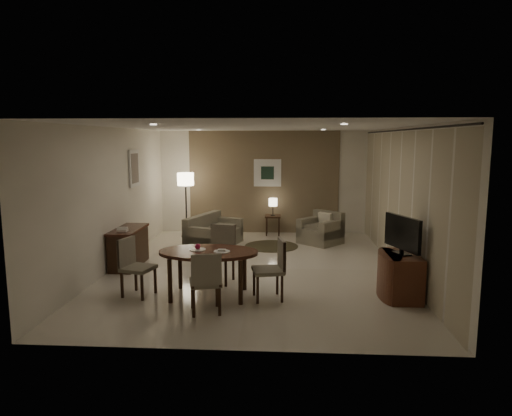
# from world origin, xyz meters

# --- Properties ---
(room_shell) EXTENTS (5.50, 7.00, 2.70)m
(room_shell) POSITION_xyz_m (0.00, 0.40, 1.35)
(room_shell) COLOR beige
(room_shell) RESTS_ON ground
(taupe_accent) EXTENTS (3.96, 0.03, 2.70)m
(taupe_accent) POSITION_xyz_m (0.00, 3.48, 1.35)
(taupe_accent) COLOR #756549
(taupe_accent) RESTS_ON wall_back
(curtain_wall) EXTENTS (0.08, 6.70, 2.58)m
(curtain_wall) POSITION_xyz_m (2.68, 0.00, 1.32)
(curtain_wall) COLOR #BFB495
(curtain_wall) RESTS_ON wall_right
(curtain_rod) EXTENTS (0.03, 6.80, 0.03)m
(curtain_rod) POSITION_xyz_m (2.68, 0.00, 2.64)
(curtain_rod) COLOR black
(curtain_rod) RESTS_ON wall_right
(art_back_frame) EXTENTS (0.72, 0.03, 0.72)m
(art_back_frame) POSITION_xyz_m (0.10, 3.46, 1.60)
(art_back_frame) COLOR silver
(art_back_frame) RESTS_ON wall_back
(art_back_canvas) EXTENTS (0.34, 0.01, 0.34)m
(art_back_canvas) POSITION_xyz_m (0.10, 3.44, 1.60)
(art_back_canvas) COLOR #1A3022
(art_back_canvas) RESTS_ON wall_back
(art_left_frame) EXTENTS (0.03, 0.60, 0.80)m
(art_left_frame) POSITION_xyz_m (-2.72, 1.20, 1.85)
(art_left_frame) COLOR silver
(art_left_frame) RESTS_ON wall_left
(art_left_canvas) EXTENTS (0.01, 0.46, 0.64)m
(art_left_canvas) POSITION_xyz_m (-2.71, 1.20, 1.85)
(art_left_canvas) COLOR gray
(art_left_canvas) RESTS_ON wall_left
(downlight_nl) EXTENTS (0.10, 0.10, 0.01)m
(downlight_nl) POSITION_xyz_m (-1.40, -1.80, 2.69)
(downlight_nl) COLOR white
(downlight_nl) RESTS_ON ceiling
(downlight_nr) EXTENTS (0.10, 0.10, 0.01)m
(downlight_nr) POSITION_xyz_m (1.40, -1.80, 2.69)
(downlight_nr) COLOR white
(downlight_nr) RESTS_ON ceiling
(downlight_fl) EXTENTS (0.10, 0.10, 0.01)m
(downlight_fl) POSITION_xyz_m (-1.40, 1.80, 2.69)
(downlight_fl) COLOR white
(downlight_fl) RESTS_ON ceiling
(downlight_fr) EXTENTS (0.10, 0.10, 0.01)m
(downlight_fr) POSITION_xyz_m (1.40, 1.80, 2.69)
(downlight_fr) COLOR white
(downlight_fr) RESTS_ON ceiling
(console_desk) EXTENTS (0.48, 1.20, 0.75)m
(console_desk) POSITION_xyz_m (-2.49, 0.00, 0.38)
(console_desk) COLOR #4A2517
(console_desk) RESTS_ON floor
(telephone) EXTENTS (0.20, 0.14, 0.09)m
(telephone) POSITION_xyz_m (-2.49, -0.30, 0.80)
(telephone) COLOR white
(telephone) RESTS_ON console_desk
(tv_cabinet) EXTENTS (0.48, 0.90, 0.70)m
(tv_cabinet) POSITION_xyz_m (2.40, -1.50, 0.35)
(tv_cabinet) COLOR #5C321B
(tv_cabinet) RESTS_ON floor
(flat_tv) EXTENTS (0.36, 0.85, 0.60)m
(flat_tv) POSITION_xyz_m (2.38, -1.50, 1.02)
(flat_tv) COLOR black
(flat_tv) RESTS_ON tv_cabinet
(dining_table) EXTENTS (1.56, 0.98, 0.73)m
(dining_table) POSITION_xyz_m (-0.64, -1.63, 0.37)
(dining_table) COLOR #4A2517
(dining_table) RESTS_ON floor
(chair_near) EXTENTS (0.53, 0.53, 0.91)m
(chair_near) POSITION_xyz_m (-0.57, -2.30, 0.45)
(chair_near) COLOR gray
(chair_near) RESTS_ON floor
(chair_far) EXTENTS (0.57, 0.57, 0.98)m
(chair_far) POSITION_xyz_m (-0.58, -0.90, 0.49)
(chair_far) COLOR gray
(chair_far) RESTS_ON floor
(chair_left) EXTENTS (0.56, 0.56, 0.92)m
(chair_left) POSITION_xyz_m (-1.75, -1.67, 0.46)
(chair_left) COLOR gray
(chair_left) RESTS_ON floor
(chair_right) EXTENTS (0.54, 0.54, 0.94)m
(chair_right) POSITION_xyz_m (0.30, -1.70, 0.47)
(chair_right) COLOR gray
(chair_right) RESTS_ON floor
(plate_a) EXTENTS (0.26, 0.26, 0.02)m
(plate_a) POSITION_xyz_m (-0.82, -1.58, 0.74)
(plate_a) COLOR white
(plate_a) RESTS_ON dining_table
(plate_b) EXTENTS (0.26, 0.26, 0.02)m
(plate_b) POSITION_xyz_m (-0.42, -1.68, 0.74)
(plate_b) COLOR white
(plate_b) RESTS_ON dining_table
(fruit_apple) EXTENTS (0.09, 0.09, 0.09)m
(fruit_apple) POSITION_xyz_m (-0.82, -1.58, 0.79)
(fruit_apple) COLOR #AA133B
(fruit_apple) RESTS_ON plate_a
(napkin) EXTENTS (0.12, 0.08, 0.03)m
(napkin) POSITION_xyz_m (-0.42, -1.68, 0.76)
(napkin) COLOR white
(napkin) RESTS_ON plate_b
(round_rug) EXTENTS (1.25, 1.25, 0.01)m
(round_rug) POSITION_xyz_m (0.26, 1.85, 0.01)
(round_rug) COLOR #3F3C23
(round_rug) RESTS_ON floor
(sofa) EXTENTS (1.73, 1.25, 0.73)m
(sofa) POSITION_xyz_m (-1.07, 1.76, 0.37)
(sofa) COLOR gray
(sofa) RESTS_ON floor
(armchair) EXTENTS (1.16, 1.16, 0.75)m
(armchair) POSITION_xyz_m (1.42, 2.22, 0.38)
(armchair) COLOR gray
(armchair) RESTS_ON floor
(side_table) EXTENTS (0.40, 0.40, 0.51)m
(side_table) POSITION_xyz_m (0.26, 3.15, 0.26)
(side_table) COLOR #321F10
(side_table) RESTS_ON floor
(table_lamp) EXTENTS (0.22, 0.22, 0.50)m
(table_lamp) POSITION_xyz_m (0.26, 3.15, 0.76)
(table_lamp) COLOR #FFEAC1
(table_lamp) RESTS_ON side_table
(floor_lamp) EXTENTS (0.41, 0.41, 1.64)m
(floor_lamp) POSITION_xyz_m (-1.94, 2.79, 0.82)
(floor_lamp) COLOR #FFE5B7
(floor_lamp) RESTS_ON floor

